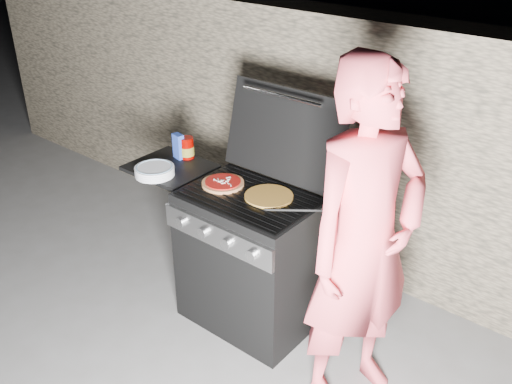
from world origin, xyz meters
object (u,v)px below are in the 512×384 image
Objects in this scene: person at (364,245)px; pizza_topped at (223,183)px; sauce_jar at (187,148)px; gas_grill at (220,246)px.

pizza_topped is at bearing 103.59° from person.
gas_grill is at bearing -20.80° from sauce_jar.
sauce_jar is at bearing 159.20° from gas_grill.
pizza_topped is at bearing -18.76° from sauce_jar.
sauce_jar reaches higher than gas_grill.
person is at bearing -5.70° from pizza_topped.
pizza_topped reaches higher than gas_grill.
gas_grill is 5.23× the size of pizza_topped.
sauce_jar reaches higher than pizza_topped.
gas_grill is at bearing -175.07° from pizza_topped.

